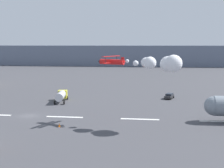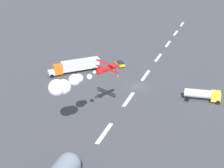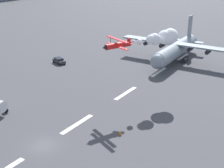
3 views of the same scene
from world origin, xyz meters
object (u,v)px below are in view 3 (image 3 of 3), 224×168
at_px(airport_staff_sedan, 59,60).
at_px(traffic_cone_far, 120,133).
at_px(stunt_biplane_red, 160,38).
at_px(cargo_transport_plane, 175,50).

bearing_deg(airport_staff_sedan, traffic_cone_far, -123.14).
xyz_separation_m(stunt_biplane_red, airport_staff_sedan, (3.72, 31.41, -11.14)).
height_order(cargo_transport_plane, airport_staff_sedan, cargo_transport_plane).
distance_m(cargo_transport_plane, airport_staff_sedan, 31.72).
bearing_deg(airport_staff_sedan, stunt_biplane_red, -96.76).
xyz_separation_m(cargo_transport_plane, airport_staff_sedan, (-18.39, 25.71, -2.59)).
xyz_separation_m(cargo_transport_plane, traffic_cone_far, (-40.56, -8.24, -3.02)).
height_order(cargo_transport_plane, stunt_biplane_red, stunt_biplane_red).
relative_size(cargo_transport_plane, stunt_biplane_red, 1.94).
distance_m(stunt_biplane_red, airport_staff_sedan, 33.53).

